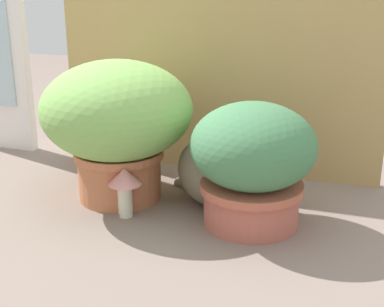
% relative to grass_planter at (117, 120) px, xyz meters
% --- Properties ---
extents(ground_plane, '(6.00, 6.00, 0.00)m').
position_rel_grass_planter_xyz_m(ground_plane, '(0.23, -0.10, -0.26)').
color(ground_plane, slate).
extents(cardboard_backdrop, '(1.20, 0.03, 0.97)m').
position_rel_grass_planter_xyz_m(cardboard_backdrop, '(0.21, 0.37, 0.22)').
color(cardboard_backdrop, tan).
rests_on(cardboard_backdrop, ground).
extents(grass_planter, '(0.48, 0.48, 0.45)m').
position_rel_grass_planter_xyz_m(grass_planter, '(0.00, 0.00, 0.00)').
color(grass_planter, '#B76A45').
rests_on(grass_planter, ground).
extents(leafy_planter, '(0.36, 0.36, 0.36)m').
position_rel_grass_planter_xyz_m(leafy_planter, '(0.45, -0.05, -0.07)').
color(leafy_planter, '#B95F4F').
rests_on(leafy_planter, ground).
extents(cat, '(0.35, 0.28, 0.32)m').
position_rel_grass_planter_xyz_m(cat, '(0.32, 0.03, -0.14)').
color(cat, '#7A705C').
rests_on(cat, ground).
extents(mushroom_ornament_red, '(0.10, 0.10, 0.15)m').
position_rel_grass_planter_xyz_m(mushroom_ornament_red, '(0.07, -0.11, -0.16)').
color(mushroom_ornament_red, silver).
rests_on(mushroom_ornament_red, ground).
extents(mushroom_ornament_pink, '(0.10, 0.10, 0.15)m').
position_rel_grass_planter_xyz_m(mushroom_ornament_pink, '(0.08, -0.13, -0.15)').
color(mushroom_ornament_pink, silver).
rests_on(mushroom_ornament_pink, ground).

